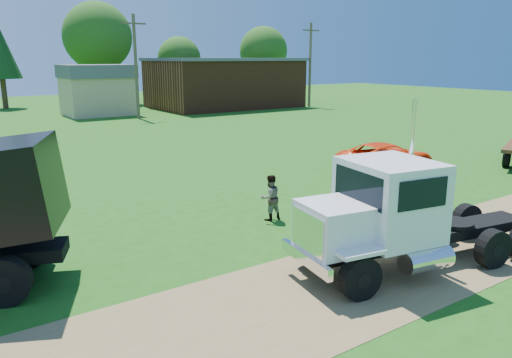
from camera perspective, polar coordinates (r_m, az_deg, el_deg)
ground at (r=14.34m, az=17.58°, el=-8.84°), size 140.00×140.00×0.00m
dirt_track at (r=14.33m, az=17.58°, el=-8.81°), size 120.00×4.20×0.01m
white_semi_tractor at (r=13.00m, az=15.21°, el=-4.13°), size 7.26×3.41×4.29m
orange_pickup at (r=24.74m, az=14.59°, el=2.45°), size 5.12×2.55×1.39m
spectator_b at (r=16.72m, az=1.62°, el=-2.15°), size 0.77×0.61×1.55m
brick_building at (r=55.94m, az=-3.63°, el=10.94°), size 15.40×10.40×5.30m
tan_shed at (r=50.25m, az=-17.67°, el=9.75°), size 6.20×5.40×4.70m
utility_poles at (r=46.09m, az=-13.57°, el=12.56°), size 42.20×0.28×9.00m
tree_row at (r=59.58m, az=-22.05°, el=14.01°), size 56.86×10.83×11.64m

